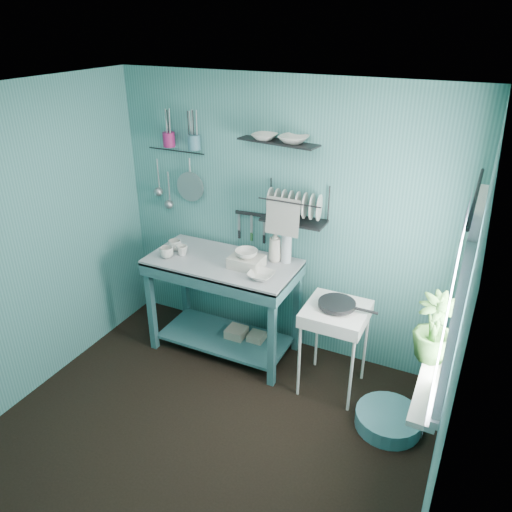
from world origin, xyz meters
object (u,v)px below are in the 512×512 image
at_px(mug_mid, 182,250).
at_px(frying_pan, 337,304).
at_px(hotplate_stand, 333,348).
at_px(storage_tin_small, 257,343).
at_px(work_counter, 224,306).
at_px(colander, 190,187).
at_px(mug_right, 175,245).
at_px(utensil_cup_teal, 194,142).
at_px(mug_left, 167,252).
at_px(utensil_cup_magenta, 169,139).
at_px(potted_plant, 435,328).
at_px(floor_basin, 388,420).
at_px(water_bottle, 286,248).
at_px(wash_tub, 246,262).
at_px(soap_bottle, 275,245).
at_px(storage_tin_large, 237,338).
at_px(dish_rack, 294,204).

bearing_deg(mug_mid, frying_pan, -1.06).
height_order(hotplate_stand, storage_tin_small, hotplate_stand).
distance_m(work_counter, colander, 1.16).
bearing_deg(mug_right, utensil_cup_teal, 77.24).
xyz_separation_m(colander, storage_tin_small, (0.82, -0.26, -1.36)).
distance_m(mug_left, utensil_cup_magenta, 1.03).
height_order(hotplate_stand, potted_plant, potted_plant).
bearing_deg(utensil_cup_magenta, floor_basin, -15.61).
height_order(water_bottle, colander, colander).
relative_size(mug_mid, colander, 0.36).
bearing_deg(wash_tub, mug_left, -169.14).
bearing_deg(mug_right, frying_pan, -3.13).
distance_m(soap_bottle, frying_pan, 0.77).
relative_size(mug_left, frying_pan, 0.41).
height_order(mug_mid, mug_right, mug_right).
relative_size(wash_tub, storage_tin_small, 1.40).
xyz_separation_m(hotplate_stand, storage_tin_large, (-0.99, 0.14, -0.29)).
relative_size(mug_left, mug_mid, 1.23).
relative_size(mug_right, water_bottle, 0.44).
relative_size(work_counter, dish_rack, 2.43).
bearing_deg(colander, soap_bottle, -8.49).
xyz_separation_m(work_counter, mug_right, (-0.50, 0.00, 0.52)).
bearing_deg(utensil_cup_magenta, water_bottle, -4.22).
distance_m(utensil_cup_teal, potted_plant, 2.55).
bearing_deg(storage_tin_small, wash_tub, -116.57).
bearing_deg(potted_plant, utensil_cup_teal, 161.03).
height_order(utensil_cup_teal, floor_basin, utensil_cup_teal).
bearing_deg(potted_plant, utensil_cup_magenta, 162.89).
xyz_separation_m(water_bottle, storage_tin_small, (-0.22, -0.14, -0.98)).
relative_size(mug_mid, frying_pan, 0.33).
distance_m(soap_bottle, utensil_cup_teal, 1.17).
distance_m(mug_left, storage_tin_small, 1.21).
bearing_deg(utensil_cup_magenta, mug_left, -65.22).
height_order(mug_right, utensil_cup_magenta, utensil_cup_magenta).
xyz_separation_m(hotplate_stand, storage_tin_small, (-0.79, 0.17, -0.30)).
xyz_separation_m(hotplate_stand, potted_plant, (0.77, -0.39, 0.67)).
bearing_deg(water_bottle, mug_mid, -162.72).
xyz_separation_m(frying_pan, utensil_cup_teal, (-1.52, 0.40, 1.06)).
height_order(potted_plant, storage_tin_small, potted_plant).
xyz_separation_m(utensil_cup_teal, floor_basin, (2.07, -0.65, -1.82)).
xyz_separation_m(wash_tub, soap_bottle, (0.17, 0.22, 0.10)).
distance_m(wash_tub, potted_plant, 1.67).
bearing_deg(colander, storage_tin_small, -17.65).
distance_m(mug_left, dish_rack, 1.23).
xyz_separation_m(wash_tub, dish_rack, (0.31, 0.28, 0.49)).
xyz_separation_m(mug_mid, hotplate_stand, (1.47, -0.03, -0.59)).
relative_size(dish_rack, potted_plant, 1.16).
bearing_deg(work_counter, mug_right, 177.87).
bearing_deg(floor_basin, mug_right, 170.88).
bearing_deg(frying_pan, floor_basin, -24.95).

